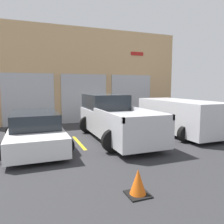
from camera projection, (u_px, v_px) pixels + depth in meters
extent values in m
plane|color=#2D2D30|center=(103.00, 131.00, 10.81)|extent=(28.00, 28.00, 0.00)
cube|color=tan|center=(86.00, 76.00, 13.54)|extent=(12.26, 0.60, 5.71)
cube|color=#ADADB2|center=(29.00, 100.00, 12.19)|extent=(2.78, 0.08, 2.94)
cube|color=#ADADB2|center=(84.00, 99.00, 13.31)|extent=(2.78, 0.08, 2.94)
cube|color=#ADADB2|center=(131.00, 98.00, 14.44)|extent=(2.78, 0.08, 2.94)
cube|color=#B21E19|center=(137.00, 54.00, 14.25)|extent=(0.90, 0.03, 0.22)
cube|color=silver|center=(116.00, 123.00, 9.11)|extent=(1.80, 5.42, 0.93)
cube|color=#1E2328|center=(105.00, 101.00, 10.40)|extent=(1.66, 2.44, 0.68)
cube|color=silver|center=(107.00, 114.00, 7.61)|extent=(0.08, 2.98, 0.18)
cube|color=silver|center=(150.00, 112.00, 8.22)|extent=(0.08, 2.98, 0.18)
cube|color=silver|center=(149.00, 119.00, 6.57)|extent=(1.80, 0.08, 0.18)
cylinder|color=black|center=(88.00, 124.00, 10.42)|extent=(0.80, 0.22, 0.80)
cylinder|color=black|center=(118.00, 123.00, 10.98)|extent=(0.80, 0.22, 0.80)
cylinder|color=black|center=(113.00, 141.00, 7.31)|extent=(0.80, 0.22, 0.80)
cylinder|color=black|center=(154.00, 137.00, 7.87)|extent=(0.80, 0.22, 0.80)
cube|color=white|center=(36.00, 135.00, 8.01)|extent=(1.82, 4.55, 0.59)
cube|color=#1E2328|center=(35.00, 119.00, 8.05)|extent=(1.60, 2.51, 0.54)
cylinder|color=black|center=(14.00, 132.00, 9.05)|extent=(0.66, 0.22, 0.66)
cylinder|color=black|center=(54.00, 129.00, 9.62)|extent=(0.66, 0.22, 0.66)
cylinder|color=black|center=(9.00, 151.00, 6.43)|extent=(0.66, 0.22, 0.66)
cylinder|color=black|center=(64.00, 145.00, 7.00)|extent=(0.66, 0.22, 0.66)
cube|color=silver|center=(179.00, 115.00, 10.22)|extent=(1.83, 4.62, 1.40)
cube|color=#1E2328|center=(154.00, 102.00, 12.27)|extent=(1.65, 0.06, 0.28)
cylinder|color=black|center=(148.00, 123.00, 11.33)|extent=(0.66, 0.22, 0.66)
cylinder|color=black|center=(174.00, 121.00, 11.90)|extent=(0.66, 0.22, 0.66)
cylinder|color=black|center=(185.00, 134.00, 8.67)|extent=(0.66, 0.22, 0.66)
cylinder|color=black|center=(216.00, 131.00, 9.24)|extent=(0.66, 0.22, 0.66)
cube|color=gold|center=(79.00, 143.00, 8.63)|extent=(0.12, 2.20, 0.01)
cube|color=gold|center=(149.00, 136.00, 9.76)|extent=(0.12, 2.20, 0.01)
cube|color=gold|center=(205.00, 131.00, 10.89)|extent=(0.12, 2.20, 0.01)
cube|color=black|center=(138.00, 194.00, 4.49)|extent=(0.47, 0.47, 0.03)
cone|color=orange|center=(138.00, 182.00, 4.45)|extent=(0.36, 0.36, 0.55)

